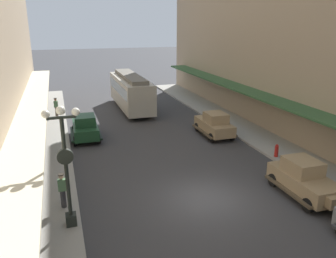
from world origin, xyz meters
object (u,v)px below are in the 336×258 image
Objects in this scene: parked_car_3 at (214,124)px; streetcar at (131,90)px; parked_car_1 at (304,178)px; parked_car_2 at (85,127)px; lamp_post_with_clock at (66,163)px; fire_hydrant at (276,150)px; pedestrian_0 at (56,107)px; pedestrian_1 at (62,190)px.

streetcar is (-4.28, 9.98, 0.96)m from parked_car_3.
parked_car_1 and parked_car_2 have the same top height.
streetcar is at bearing 113.21° from parked_car_3.
parked_car_3 is 0.83× the size of lamp_post_with_clock.
fire_hydrant is 19.46m from pedestrian_0.
parked_car_1 is 0.99× the size of parked_car_2.
pedestrian_0 is at bearing 91.14° from lamp_post_with_clock.
parked_car_3 is 2.56× the size of pedestrian_0.
parked_car_2 is 2.57× the size of pedestrian_1.
lamp_post_with_clock reaches higher than pedestrian_1.
streetcar reaches higher than parked_car_1.
streetcar is 16.59m from fire_hydrant.
lamp_post_with_clock is (-6.71, -19.24, 1.08)m from streetcar.
pedestrian_1 is at bearing -100.60° from parked_car_2.
streetcar is 1.86× the size of lamp_post_with_clock.
lamp_post_with_clock is at bearing -139.91° from parked_car_3.
pedestrian_0 reaches higher than fire_hydrant.
parked_car_3 is 5.21× the size of fire_hydrant.
streetcar reaches higher than pedestrian_1.
pedestrian_0 is (-13.11, 14.37, 0.45)m from fire_hydrant.
parked_car_2 is at bearing -123.54° from streetcar.
lamp_post_with_clock is 3.09× the size of pedestrian_0.
streetcar is at bearing 102.61° from parked_car_1.
streetcar reaches higher than fire_hydrant.
streetcar is 7.20m from pedestrian_0.
parked_car_1 is 2.55× the size of pedestrian_1.
pedestrian_0 is (-1.97, 6.67, 0.07)m from parked_car_2.
pedestrian_1 is (-13.01, -2.26, 0.45)m from fire_hydrant.
parked_car_1 is 20.41m from streetcar.
parked_car_3 reaches higher than pedestrian_1.
parked_car_2 reaches higher than fire_hydrant.
parked_car_2 is 9.28m from streetcar.
parked_car_1 is 2.55× the size of pedestrian_0.
lamp_post_with_clock reaches higher than streetcar.
lamp_post_with_clock reaches higher than fire_hydrant.
streetcar reaches higher than pedestrian_0.
parked_car_1 reaches higher than fire_hydrant.
parked_car_3 is 0.44× the size of streetcar.
pedestrian_0 is (-7.07, -1.02, -0.89)m from streetcar.
parked_car_1 is 11.63m from pedestrian_1.
lamp_post_with_clock is 6.29× the size of fire_hydrant.
parked_car_1 is 9.91m from parked_car_3.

